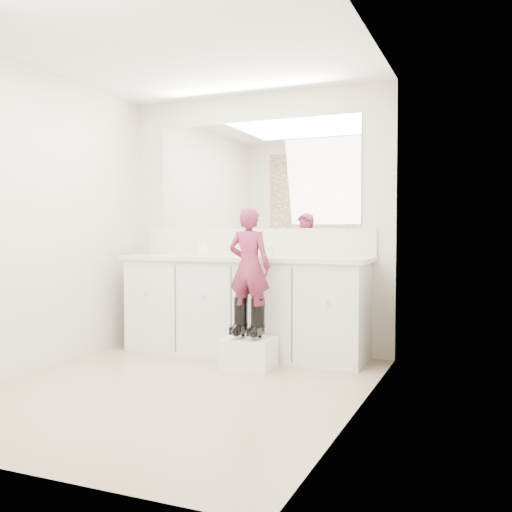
% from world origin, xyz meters
% --- Properties ---
extents(floor, '(3.00, 3.00, 0.00)m').
position_xyz_m(floor, '(0.00, 0.00, 0.00)').
color(floor, '#817354').
rests_on(floor, ground).
extents(ceiling, '(3.00, 3.00, 0.00)m').
position_xyz_m(ceiling, '(0.00, 0.00, 2.40)').
color(ceiling, white).
rests_on(ceiling, wall_back).
extents(wall_back, '(2.60, 0.00, 2.60)m').
position_xyz_m(wall_back, '(0.00, 1.50, 1.20)').
color(wall_back, beige).
rests_on(wall_back, floor).
extents(wall_front, '(2.60, 0.00, 2.60)m').
position_xyz_m(wall_front, '(0.00, -1.50, 1.20)').
color(wall_front, beige).
rests_on(wall_front, floor).
extents(wall_left, '(0.00, 3.00, 3.00)m').
position_xyz_m(wall_left, '(-1.30, 0.00, 1.20)').
color(wall_left, beige).
rests_on(wall_left, floor).
extents(wall_right, '(0.00, 3.00, 3.00)m').
position_xyz_m(wall_right, '(1.30, 0.00, 1.20)').
color(wall_right, beige).
rests_on(wall_right, floor).
extents(vanity_cabinet, '(2.20, 0.55, 0.85)m').
position_xyz_m(vanity_cabinet, '(0.00, 1.23, 0.42)').
color(vanity_cabinet, silver).
rests_on(vanity_cabinet, floor).
extents(countertop, '(2.28, 0.58, 0.04)m').
position_xyz_m(countertop, '(0.00, 1.21, 0.87)').
color(countertop, beige).
rests_on(countertop, vanity_cabinet).
extents(backsplash, '(2.28, 0.03, 0.25)m').
position_xyz_m(backsplash, '(0.00, 1.49, 1.02)').
color(backsplash, beige).
rests_on(backsplash, countertop).
extents(mirror, '(2.00, 0.02, 1.00)m').
position_xyz_m(mirror, '(0.00, 1.49, 1.64)').
color(mirror, white).
rests_on(mirror, wall_back).
extents(dot_panel, '(2.00, 0.01, 1.20)m').
position_xyz_m(dot_panel, '(0.00, -1.49, 1.65)').
color(dot_panel, '#472819').
rests_on(dot_panel, wall_front).
extents(faucet, '(0.08, 0.08, 0.10)m').
position_xyz_m(faucet, '(0.00, 1.38, 0.94)').
color(faucet, silver).
rests_on(faucet, countertop).
extents(cup, '(0.11, 0.11, 0.09)m').
position_xyz_m(cup, '(0.26, 1.21, 0.94)').
color(cup, beige).
rests_on(cup, countertop).
extents(soap_bottle, '(0.09, 0.10, 0.19)m').
position_xyz_m(soap_bottle, '(-0.42, 1.25, 0.98)').
color(soap_bottle, white).
rests_on(soap_bottle, countertop).
extents(step_stool, '(0.40, 0.34, 0.25)m').
position_xyz_m(step_stool, '(0.26, 0.75, 0.12)').
color(step_stool, white).
rests_on(step_stool, floor).
extents(boot_left, '(0.13, 0.22, 0.33)m').
position_xyz_m(boot_left, '(0.18, 0.75, 0.41)').
color(boot_left, black).
rests_on(boot_left, step_stool).
extents(boot_right, '(0.13, 0.22, 0.33)m').
position_xyz_m(boot_right, '(0.33, 0.75, 0.41)').
color(boot_right, black).
rests_on(boot_right, step_stool).
extents(toddler, '(0.36, 0.24, 0.96)m').
position_xyz_m(toddler, '(0.26, 0.75, 0.83)').
color(toddler, '#AC3560').
rests_on(toddler, step_stool).
extents(toothbrush, '(0.14, 0.02, 0.06)m').
position_xyz_m(toothbrush, '(0.33, 0.75, 0.90)').
color(toothbrush, '#D75387').
rests_on(toothbrush, toddler).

